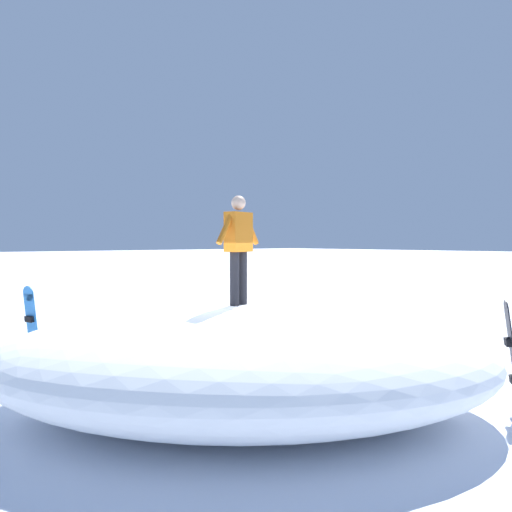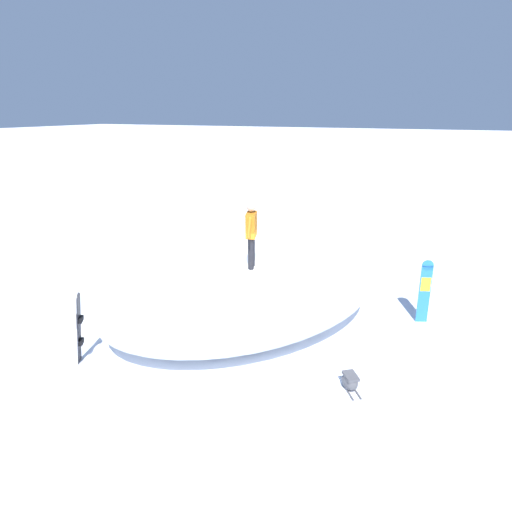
% 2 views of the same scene
% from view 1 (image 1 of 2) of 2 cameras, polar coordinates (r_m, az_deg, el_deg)
% --- Properties ---
extents(ground, '(240.00, 240.00, 0.00)m').
position_cam_1_polar(ground, '(7.47, -5.10, -17.93)').
color(ground, white).
extents(snow_mound, '(8.59, 8.28, 1.57)m').
position_cam_1_polar(snow_mound, '(7.06, -1.51, -12.46)').
color(snow_mound, white).
rests_on(snow_mound, ground).
extents(snowboarder_standing, '(0.99, 0.34, 1.64)m').
position_cam_1_polar(snowboarder_standing, '(7.05, -2.14, 1.64)').
color(snowboarder_standing, black).
rests_on(snowboarder_standing, snow_mound).
extents(snowboard_primary_upright, '(0.29, 0.35, 1.68)m').
position_cam_1_polar(snowboard_primary_upright, '(10.07, -25.54, -7.83)').
color(snowboard_primary_upright, '#2672BF').
rests_on(snowboard_primary_upright, ground).
extents(snowboard_secondary_upright, '(0.35, 0.35, 1.66)m').
position_cam_1_polar(snowboard_secondary_upright, '(7.98, 28.62, -10.45)').
color(snowboard_secondary_upright, black).
rests_on(snowboard_secondary_upright, ground).
extents(backpack_near, '(0.59, 0.51, 0.33)m').
position_cam_1_polar(backpack_near, '(10.50, -4.95, -11.15)').
color(backpack_near, '#4C4C51').
rests_on(backpack_near, ground).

